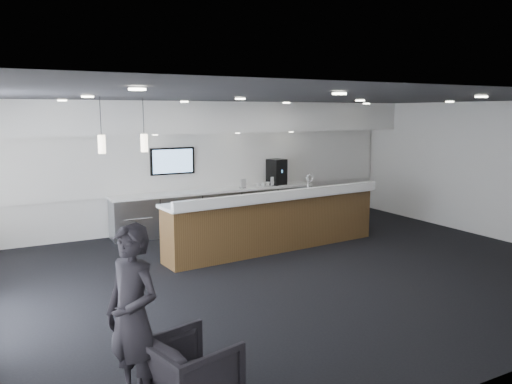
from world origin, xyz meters
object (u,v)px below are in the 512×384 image
armchair (192,372)px  lounge_guest (133,316)px  service_counter (275,221)px  coffee_machine (277,172)px

armchair → lounge_guest: 0.77m
service_counter → lounge_guest: (-3.96, -4.08, 0.30)m
service_counter → lounge_guest: bearing=-138.7°
coffee_machine → lounge_guest: (-5.33, -6.34, -0.39)m
service_counter → armchair: size_ratio=6.42×
service_counter → coffee_machine: bearing=54.2°
service_counter → coffee_machine: (1.37, 2.26, 0.69)m
service_counter → lounge_guest: size_ratio=2.75×
armchair → lounge_guest: size_ratio=0.43×
service_counter → lounge_guest: lounge_guest is taller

